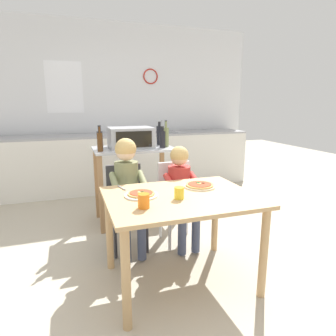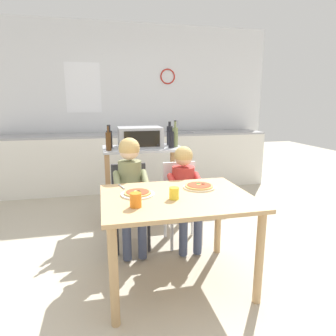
{
  "view_description": "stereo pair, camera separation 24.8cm",
  "coord_description": "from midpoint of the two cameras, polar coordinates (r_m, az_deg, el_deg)",
  "views": [
    {
      "loc": [
        -0.78,
        -1.99,
        1.42
      ],
      "look_at": [
        0.0,
        0.3,
        0.88
      ],
      "focal_mm": 31.42,
      "sensor_mm": 36.0,
      "label": 1
    },
    {
      "loc": [
        -0.54,
        -2.06,
        1.42
      ],
      "look_at": [
        0.0,
        0.3,
        0.88
      ],
      "focal_mm": 31.42,
      "sensor_mm": 36.0,
      "label": 2
    }
  ],
  "objects": [
    {
      "name": "ground_plane",
      "position": [
        3.63,
        -1.45,
        -10.34
      ],
      "size": [
        12.55,
        12.55,
        0.0
      ],
      "primitive_type": "plane",
      "color": "#B7AD99"
    },
    {
      "name": "back_wall_tiled",
      "position": [
        5.26,
        -5.88,
        11.86
      ],
      "size": [
        4.9,
        0.14,
        2.7
      ],
      "color": "silver",
      "rests_on": "ground"
    },
    {
      "name": "kitchen_counter",
      "position": [
        4.95,
        -5.01,
        1.41
      ],
      "size": [
        4.41,
        0.6,
        1.11
      ],
      "color": "silver",
      "rests_on": "ground"
    },
    {
      "name": "kitchen_island_cart",
      "position": [
        3.53,
        -2.85,
        -0.9
      ],
      "size": [
        0.92,
        0.57,
        0.9
      ],
      "color": "#B7BABF",
      "rests_on": "ground"
    },
    {
      "name": "toaster_oven",
      "position": [
        3.47,
        -3.42,
        5.98
      ],
      "size": [
        0.5,
        0.38,
        0.24
      ],
      "color": "#999BA0",
      "rests_on": "kitchen_island_cart"
    },
    {
      "name": "bottle_slim_sauce",
      "position": [
        3.69,
        2.25,
        6.44
      ],
      "size": [
        0.07,
        0.07,
        0.29
      ],
      "color": "black",
      "rests_on": "kitchen_island_cart"
    },
    {
      "name": "bottle_squat_spirits",
      "position": [
        3.27,
        -9.37,
        5.23
      ],
      "size": [
        0.06,
        0.06,
        0.28
      ],
      "color": "#4C2D14",
      "rests_on": "kitchen_island_cart"
    },
    {
      "name": "bottle_tall_green_wine",
      "position": [
        3.51,
        3.42,
        6.13
      ],
      "size": [
        0.07,
        0.07,
        0.31
      ],
      "color": "olive",
      "rests_on": "kitchen_island_cart"
    },
    {
      "name": "bottle_brown_beer",
      "position": [
        3.44,
        2.69,
        5.69
      ],
      "size": [
        0.07,
        0.07,
        0.25
      ],
      "color": "black",
      "rests_on": "kitchen_island_cart"
    },
    {
      "name": "bottle_dark_olive_oil",
      "position": [
        3.42,
        -9.28,
        5.62
      ],
      "size": [
        0.07,
        0.07,
        0.27
      ],
      "color": "black",
      "rests_on": "kitchen_island_cart"
    },
    {
      "name": "dining_table",
      "position": [
        2.27,
        4.86,
        -8.0
      ],
      "size": [
        1.13,
        0.87,
        0.73
      ],
      "color": "tan",
      "rests_on": "ground"
    },
    {
      "name": "dining_chair_left",
      "position": [
        2.93,
        -4.97,
        -6.09
      ],
      "size": [
        0.36,
        0.36,
        0.81
      ],
      "color": "#333338",
      "rests_on": "ground"
    },
    {
      "name": "dining_chair_right",
      "position": [
        3.01,
        4.97,
        -5.56
      ],
      "size": [
        0.36,
        0.36,
        0.81
      ],
      "color": "silver",
      "rests_on": "ground"
    },
    {
      "name": "child_in_olive_shirt",
      "position": [
        2.76,
        -4.72,
        -2.53
      ],
      "size": [
        0.32,
        0.42,
        1.08
      ],
      "color": "#424C6B",
      "rests_on": "ground"
    },
    {
      "name": "child_in_red_shirt",
      "position": [
        2.86,
        5.8,
        -3.34
      ],
      "size": [
        0.32,
        0.42,
        0.99
      ],
      "color": "#424C6B",
      "rests_on": "ground"
    },
    {
      "name": "pizza_plate_white",
      "position": [
        2.25,
        -2.78,
        -5.0
      ],
      "size": [
        0.26,
        0.26,
        0.03
      ],
      "color": "white",
      "rests_on": "dining_table"
    },
    {
      "name": "pizza_plate_cream",
      "position": [
        2.45,
        8.93,
        -3.59
      ],
      "size": [
        0.26,
        0.26,
        0.03
      ],
      "color": "beige",
      "rests_on": "dining_table"
    },
    {
      "name": "drinking_cup_yellow",
      "position": [
        2.15,
        4.49,
        -4.96
      ],
      "size": [
        0.07,
        0.07,
        0.09
      ],
      "primitive_type": "cylinder",
      "color": "yellow",
      "rests_on": "dining_table"
    },
    {
      "name": "drinking_cup_orange",
      "position": [
        1.99,
        -2.74,
        -6.27
      ],
      "size": [
        0.08,
        0.08,
        0.1
      ],
      "primitive_type": "cylinder",
      "color": "orange",
      "rests_on": "dining_table"
    },
    {
      "name": "serving_spoon",
      "position": [
        2.46,
        -6.18,
        -3.63
      ],
      "size": [
        0.05,
        0.14,
        0.01
      ],
      "primitive_type": "cylinder",
      "rotation": [
        0.0,
        1.57,
        1.83
      ],
      "color": "#B7BABF",
      "rests_on": "dining_table"
    }
  ]
}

